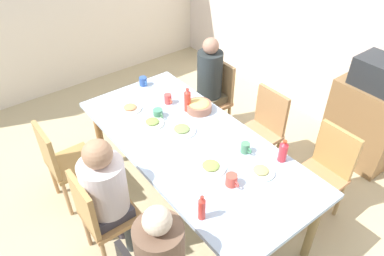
% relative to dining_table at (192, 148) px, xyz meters
% --- Properties ---
extents(ground_plane, '(6.68, 6.68, 0.00)m').
position_rel_dining_table_xyz_m(ground_plane, '(0.00, 0.00, -0.71)').
color(ground_plane, tan).
extents(wall_back, '(5.81, 0.12, 2.60)m').
position_rel_dining_table_xyz_m(wall_back, '(0.00, 2.16, 0.59)').
color(wall_back, silver).
rests_on(wall_back, ground_plane).
extents(dining_table, '(2.26, 1.03, 0.78)m').
position_rel_dining_table_xyz_m(dining_table, '(0.00, 0.00, 0.00)').
color(dining_table, '#ACC1D8').
rests_on(dining_table, ground_plane).
extents(chair_1, '(0.40, 0.40, 0.90)m').
position_rel_dining_table_xyz_m(chair_1, '(0.00, 0.90, -0.19)').
color(chair_1, tan).
rests_on(chair_1, ground_plane).
extents(chair_2, '(0.40, 0.40, 0.90)m').
position_rel_dining_table_xyz_m(chair_2, '(-0.75, -0.90, -0.19)').
color(chair_2, '#AF8549').
rests_on(chair_2, ground_plane).
extents(chair_3, '(0.40, 0.40, 0.90)m').
position_rel_dining_table_xyz_m(chair_3, '(0.75, 0.90, -0.19)').
color(chair_3, '#B67A4E').
rests_on(chair_3, ground_plane).
extents(chair_4, '(0.40, 0.40, 0.90)m').
position_rel_dining_table_xyz_m(chair_4, '(0.00, -0.90, -0.19)').
color(chair_4, '#B4804A').
rests_on(chair_4, ground_plane).
extents(person_4, '(0.34, 0.34, 1.20)m').
position_rel_dining_table_xyz_m(person_4, '(0.00, -0.81, 0.02)').
color(person_4, '#3F3944').
rests_on(person_4, ground_plane).
extents(chair_5, '(0.40, 0.40, 0.90)m').
position_rel_dining_table_xyz_m(chair_5, '(-0.75, 0.90, -0.19)').
color(chair_5, '#A9764C').
rests_on(chair_5, ground_plane).
extents(person_5, '(0.30, 0.30, 1.23)m').
position_rel_dining_table_xyz_m(person_5, '(-0.75, 0.80, 0.01)').
color(person_5, brown).
rests_on(person_5, ground_plane).
extents(plate_0, '(0.21, 0.21, 0.04)m').
position_rel_dining_table_xyz_m(plate_0, '(-0.42, -0.13, 0.09)').
color(plate_0, silver).
rests_on(plate_0, dining_table).
extents(plate_1, '(0.24, 0.24, 0.04)m').
position_rel_dining_table_xyz_m(plate_1, '(0.34, -0.07, 0.09)').
color(plate_1, white).
rests_on(plate_1, dining_table).
extents(plate_2, '(0.22, 0.22, 0.04)m').
position_rel_dining_table_xyz_m(plate_2, '(-0.74, -0.17, 0.09)').
color(plate_2, beige).
rests_on(plate_2, dining_table).
extents(plate_3, '(0.25, 0.25, 0.04)m').
position_rel_dining_table_xyz_m(plate_3, '(-0.17, 0.02, 0.09)').
color(plate_3, white).
rests_on(plate_3, dining_table).
extents(plate_4, '(0.22, 0.22, 0.04)m').
position_rel_dining_table_xyz_m(plate_4, '(0.61, 0.20, 0.09)').
color(plate_4, silver).
rests_on(plate_4, dining_table).
extents(bowl_0, '(0.24, 0.24, 0.10)m').
position_rel_dining_table_xyz_m(bowl_0, '(-0.33, 0.33, 0.12)').
color(bowl_0, '#996049').
rests_on(bowl_0, dining_table).
extents(cup_0, '(0.12, 0.09, 0.08)m').
position_rel_dining_table_xyz_m(cup_0, '(-0.48, -0.02, 0.11)').
color(cup_0, '#458467').
rests_on(cup_0, dining_table).
extents(cup_1, '(0.12, 0.09, 0.09)m').
position_rel_dining_table_xyz_m(cup_1, '(0.56, -0.07, 0.12)').
color(cup_1, '#D4483A').
rests_on(cup_1, dining_table).
extents(cup_2, '(0.11, 0.07, 0.09)m').
position_rel_dining_table_xyz_m(cup_2, '(0.36, 0.27, 0.12)').
color(cup_2, '#4A825E').
rests_on(cup_2, dining_table).
extents(cup_3, '(0.11, 0.07, 0.10)m').
position_rel_dining_table_xyz_m(cup_3, '(-0.61, 0.17, 0.12)').
color(cup_3, '#D14441').
rests_on(cup_3, dining_table).
extents(cup_4, '(0.12, 0.08, 0.09)m').
position_rel_dining_table_xyz_m(cup_4, '(-1.04, 0.16, 0.12)').
color(cup_4, '#305198').
rests_on(cup_4, dining_table).
extents(bottle_0, '(0.07, 0.07, 0.20)m').
position_rel_dining_table_xyz_m(bottle_0, '(0.61, 0.43, 0.16)').
color(bottle_0, red).
rests_on(bottle_0, dining_table).
extents(bottle_1, '(0.06, 0.06, 0.24)m').
position_rel_dining_table_xyz_m(bottle_1, '(-0.40, 0.25, 0.18)').
color(bottle_1, red).
rests_on(bottle_1, dining_table).
extents(bottle_2, '(0.05, 0.05, 0.21)m').
position_rel_dining_table_xyz_m(bottle_2, '(0.67, -0.43, 0.17)').
color(bottle_2, red).
rests_on(bottle_2, dining_table).
extents(side_cabinet, '(0.70, 0.44, 0.90)m').
position_rel_dining_table_xyz_m(side_cabinet, '(0.55, 1.86, -0.26)').
color(side_cabinet, olive).
rests_on(side_cabinet, ground_plane).
extents(microwave, '(0.48, 0.36, 0.28)m').
position_rel_dining_table_xyz_m(microwave, '(0.55, 1.86, 0.33)').
color(microwave, '#22262A').
rests_on(microwave, side_cabinet).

